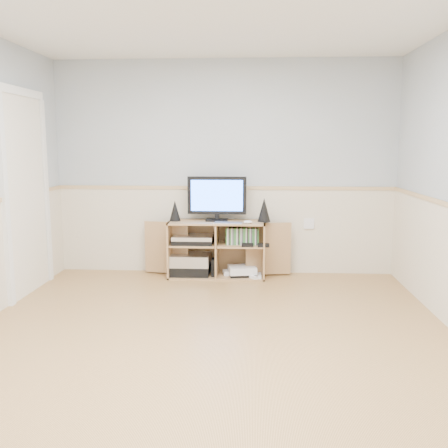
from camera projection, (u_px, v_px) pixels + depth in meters
The scene contains 11 objects.
room at pixel (201, 185), 3.78m from camera, with size 4.04×4.54×2.54m.
media_cabinet at pixel (217, 248), 5.83m from camera, with size 1.73×0.42×0.65m.
monitor at pixel (217, 197), 5.74m from camera, with size 0.68×0.18×0.51m.
speaker_left at pixel (175, 211), 5.76m from camera, with size 0.13×0.13×0.24m, color black.
speaker_right at pixel (264, 210), 5.70m from camera, with size 0.15×0.15×0.27m, color black.
keyboard at pixel (228, 223), 5.59m from camera, with size 0.32×0.13×0.01m, color silver.
mouse at pixel (248, 222), 5.57m from camera, with size 0.10×0.06×0.04m, color white.
av_components at pixel (191, 258), 5.82m from camera, with size 0.53×0.34×0.47m.
game_consoles at pixel (241, 271), 5.80m from camera, with size 0.46×0.31×0.11m.
game_cases at pixel (242, 236), 5.72m from camera, with size 0.38×0.14×0.19m, color #3F8C3F.
wall_outlet at pixel (309, 224), 5.89m from camera, with size 0.12×0.03×0.12m, color white.
Camera 1 is at (0.34, -3.64, 1.52)m, focal length 40.00 mm.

